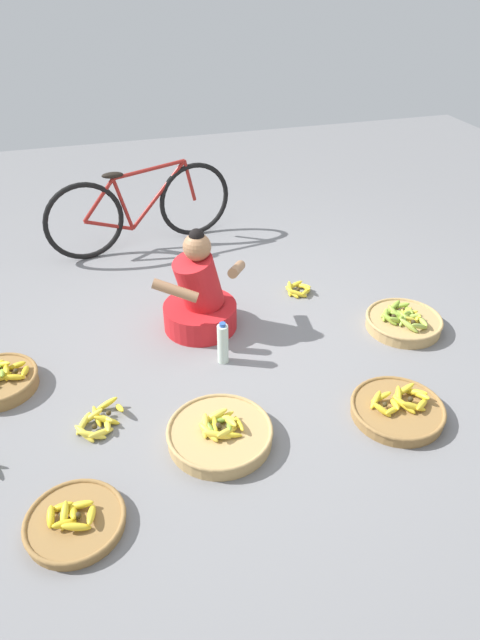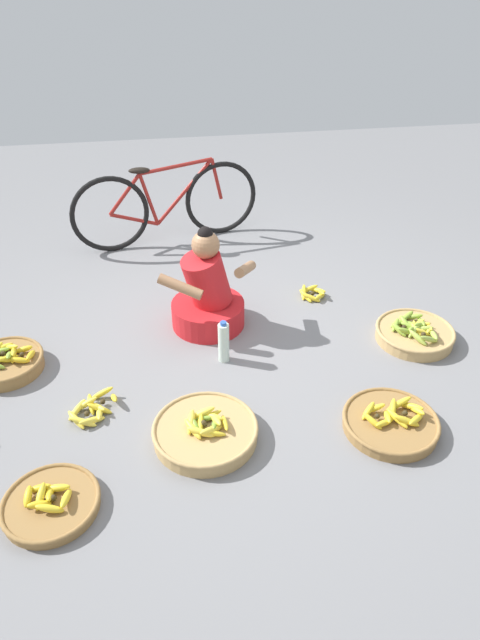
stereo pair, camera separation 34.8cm
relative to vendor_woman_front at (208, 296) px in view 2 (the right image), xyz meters
The scene contains 11 objects.
ground_plane 0.41m from the vendor_woman_front, 63.67° to the right, with size 10.00×10.00×0.00m, color slate.
vendor_woman_front is the anchor object (origin of this frame).
bicycle_leaning 1.43m from the vendor_woman_front, 97.91° to the left, with size 1.68×0.39×0.73m.
banana_basket_front_center 1.14m from the vendor_woman_front, 97.72° to the right, with size 0.59×0.59×0.17m.
banana_basket_front_left 1.46m from the vendor_woman_front, 17.17° to the right, with size 0.54×0.54×0.16m.
banana_basket_mid_left 1.52m from the vendor_woman_front, 53.58° to the right, with size 0.55×0.55×0.15m.
banana_basket_back_right 1.40m from the vendor_woman_front, 167.42° to the right, with size 0.49×0.49×0.17m.
banana_basket_back_center 1.75m from the vendor_woman_front, 123.01° to the right, with size 0.48×0.48×0.13m.
loose_bananas_mid_right 1.15m from the vendor_woman_front, 134.03° to the right, with size 0.31×0.30×0.10m.
loose_bananas_near_vendor 0.90m from the vendor_woman_front, 15.95° to the left, with size 0.23×0.23×0.09m.
water_bottle 0.45m from the vendor_woman_front, 83.42° to the right, with size 0.07×0.07×0.30m.
Camera 2 is at (-0.48, -3.04, 2.30)m, focal length 31.48 mm.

